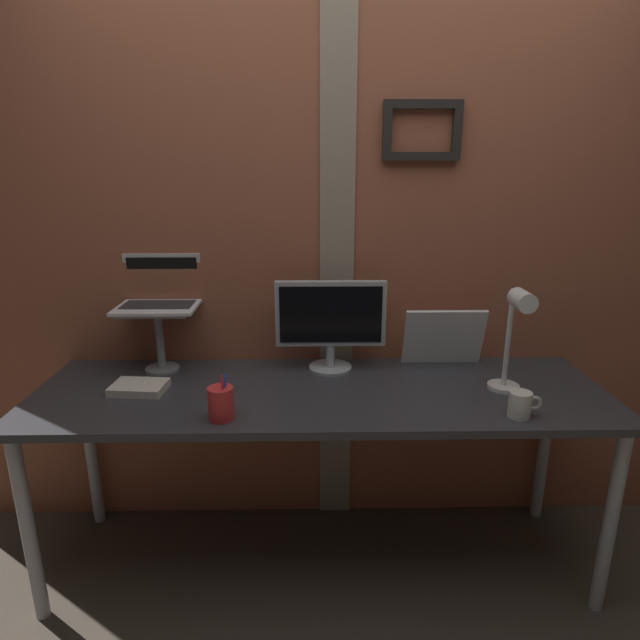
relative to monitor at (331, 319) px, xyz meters
The scene contains 11 objects.
ground_plane 1.02m from the monitor, 77.35° to the right, with size 6.00×6.00×0.00m, color #4C4238.
brick_wall_back 0.37m from the monitor, 75.62° to the left, with size 3.69×0.16×2.65m.
desk 0.37m from the monitor, 101.97° to the right, with size 2.19×0.67×0.78m.
monitor is the anchor object (origin of this frame).
laptop_stand 0.71m from the monitor, behind, with size 0.28×0.22×0.27m.
laptop 0.72m from the monitor, behind, with size 0.32×0.27×0.21m.
whiteboard_panel 0.49m from the monitor, ahead, with size 0.34×0.02×0.26m, color white.
desk_lamp 0.71m from the monitor, 22.12° to the right, with size 0.12×0.20×0.41m.
pen_cup 0.62m from the monitor, 130.38° to the right, with size 0.09×0.09×0.17m.
coffee_mug 0.80m from the monitor, 35.61° to the right, with size 0.11×0.08×0.09m.
paper_clutter_stack 0.79m from the monitor, 163.69° to the right, with size 0.20×0.14×0.03m, color silver.
Camera 1 is at (-0.13, -1.88, 1.61)m, focal length 29.79 mm.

